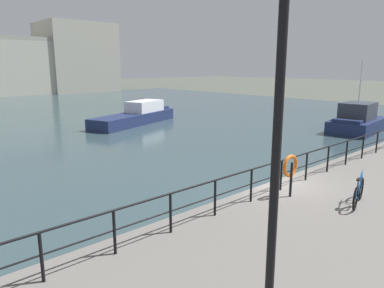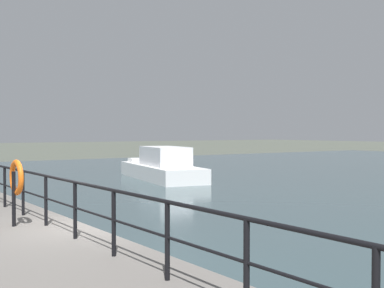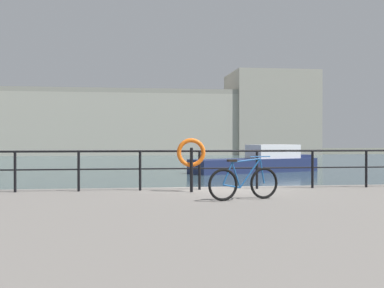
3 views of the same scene
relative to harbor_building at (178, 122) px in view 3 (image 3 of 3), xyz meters
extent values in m
plane|color=#4C5147|center=(-5.73, -63.19, -5.23)|extent=(240.00, 240.00, 0.00)
cube|color=#33474C|center=(-5.73, -32.99, -5.22)|extent=(80.00, 60.00, 0.01)
cube|color=slate|center=(-5.73, -69.69, -4.76)|extent=(56.00, 13.00, 0.93)
cube|color=#B2AD9E|center=(-5.73, 0.02, -0.56)|extent=(55.41, 10.40, 9.34)
cube|color=#A49F91|center=(15.35, 0.02, 1.44)|extent=(13.24, 11.44, 13.33)
cube|color=gray|center=(-5.73, -4.88, 4.46)|extent=(55.41, 0.60, 0.70)
cube|color=navy|center=(0.74, -43.62, -4.74)|extent=(9.85, 5.58, 0.96)
cube|color=silver|center=(2.27, -43.06, -3.76)|extent=(4.02, 3.07, 0.99)
cube|color=navy|center=(4.53, -42.22, -4.14)|extent=(1.66, 1.96, 0.24)
cylinder|color=black|center=(-11.15, -63.94, -3.77)|extent=(0.07, 0.07, 1.05)
cylinder|color=black|center=(-9.55, -63.94, -3.77)|extent=(0.07, 0.07, 1.05)
cylinder|color=black|center=(-7.94, -63.94, -3.77)|extent=(0.07, 0.07, 1.05)
cylinder|color=black|center=(-6.34, -63.94, -3.77)|extent=(0.07, 0.07, 1.05)
cylinder|color=black|center=(-4.73, -63.94, -3.77)|extent=(0.07, 0.07, 1.05)
cylinder|color=black|center=(-3.13, -63.94, -3.77)|extent=(0.07, 0.07, 1.05)
cylinder|color=black|center=(-1.53, -63.94, -3.77)|extent=(0.07, 0.07, 1.05)
cylinder|color=black|center=(-4.73, -63.94, -3.25)|extent=(25.67, 0.06, 0.06)
cylinder|color=black|center=(-4.73, -63.94, -3.72)|extent=(25.67, 0.04, 0.04)
torus|color=black|center=(-5.18, -66.15, -3.94)|extent=(0.71, 0.25, 0.72)
torus|color=black|center=(-6.20, -66.43, -3.94)|extent=(0.71, 0.25, 0.72)
cylinder|color=#194C8C|center=(-5.54, -66.25, -3.70)|extent=(0.54, 0.18, 0.66)
cylinder|color=#194C8C|center=(-5.88, -66.34, -3.73)|extent=(0.24, 0.10, 0.58)
cylinder|color=#194C8C|center=(-5.63, -66.28, -3.41)|extent=(0.71, 0.22, 0.11)
cylinder|color=#194C8C|center=(-5.99, -66.37, -3.98)|extent=(0.43, 0.15, 0.12)
cylinder|color=#194C8C|center=(-6.09, -66.40, -3.69)|extent=(0.26, 0.10, 0.51)
cylinder|color=#194C8C|center=(-5.23, -66.17, -3.66)|extent=(0.14, 0.07, 0.57)
cube|color=black|center=(-5.98, -66.37, -3.41)|extent=(0.24, 0.14, 0.05)
cylinder|color=#194C8C|center=(-5.29, -66.18, -3.33)|extent=(0.51, 0.16, 0.02)
cylinder|color=black|center=(-6.64, -64.52, -3.72)|extent=(0.08, 0.08, 1.15)
torus|color=orange|center=(-6.64, -64.46, -3.28)|extent=(0.75, 0.11, 0.75)
camera|label=1|loc=(-16.36, -70.60, -0.12)|focal=33.30mm
camera|label=2|loc=(4.23, -67.54, -2.31)|focal=47.89mm
camera|label=3|loc=(-8.32, -76.80, -2.96)|focal=44.92mm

